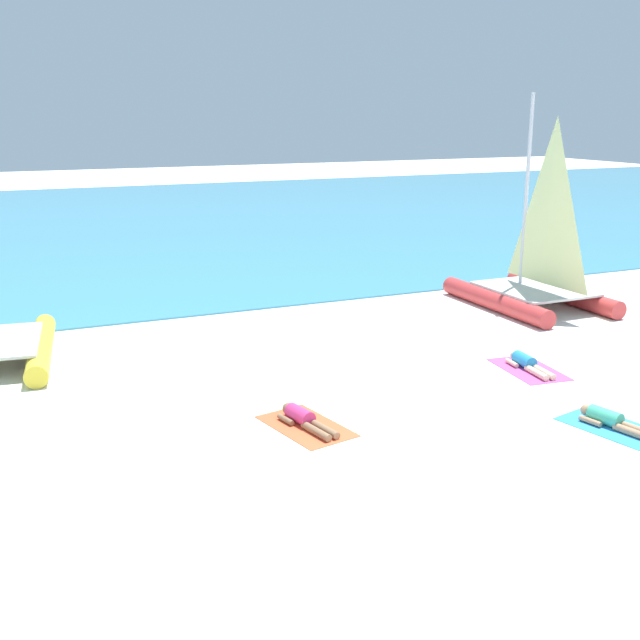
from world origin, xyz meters
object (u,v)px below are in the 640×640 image
at_px(towel_left, 306,426).
at_px(sailboat_red, 534,277).
at_px(sunbather_left, 304,419).
at_px(sunbather_middle, 611,420).
at_px(towel_right, 529,369).
at_px(sunbather_right, 527,363).
at_px(towel_middle, 614,428).

bearing_deg(towel_left, sailboat_red, 30.12).
bearing_deg(sailboat_red, towel_left, -149.80).
height_order(sailboat_red, towel_left, sailboat_red).
bearing_deg(sunbather_left, sunbather_middle, -36.23).
height_order(towel_left, towel_right, same).
bearing_deg(sunbather_right, towel_middle, -95.49).
xyz_separation_m(towel_middle, sunbather_middle, (-0.01, 0.07, 0.13)).
xyz_separation_m(sunbather_left, towel_right, (5.87, 0.90, -0.13)).
xyz_separation_m(towel_left, towel_right, (5.86, 0.97, 0.00)).
xyz_separation_m(sunbather_left, sunbather_middle, (5.15, -2.36, 0.00)).
height_order(towel_right, sunbather_right, sunbather_right).
height_order(sunbather_middle, towel_right, sunbather_middle).
xyz_separation_m(sailboat_red, sunbather_right, (-3.78, -4.57, -0.78)).
bearing_deg(sunbather_right, sunbather_middle, -95.96).
xyz_separation_m(sailboat_red, towel_right, (-3.79, -4.63, -0.91)).
bearing_deg(towel_middle, sunbather_middle, 102.62).
bearing_deg(sunbather_right, towel_left, -163.67).
relative_size(sailboat_red, towel_left, 3.23).
distance_m(sailboat_red, sunbather_right, 5.98).
xyz_separation_m(sunbather_middle, towel_right, (0.72, 3.27, -0.13)).
bearing_deg(sunbather_middle, towel_right, 64.96).
relative_size(towel_left, towel_right, 1.00).
height_order(towel_middle, sunbather_right, sunbather_right).
xyz_separation_m(sunbather_left, sunbather_right, (5.88, 0.97, 0.00)).
distance_m(towel_left, sunbather_left, 0.14).
bearing_deg(sunbather_right, sailboat_red, 56.71).
bearing_deg(sunbather_middle, towel_middle, -90.00).
bearing_deg(towel_middle, sailboat_red, 60.56).
relative_size(sunbather_left, towel_right, 0.82).
relative_size(sailboat_red, sunbather_right, 3.92).
relative_size(sunbather_middle, towel_right, 0.82).
distance_m(towel_left, towel_right, 5.94).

